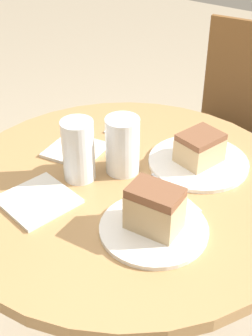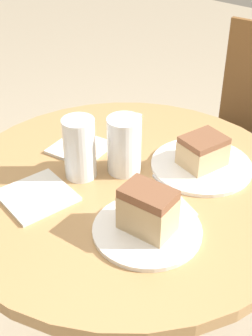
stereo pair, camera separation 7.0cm
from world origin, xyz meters
name	(u,v)px [view 2 (the right image)]	position (x,y,z in m)	size (l,w,h in m)	color
table	(126,247)	(0.00, 0.00, 0.55)	(0.83, 0.83, 0.75)	tan
chair	(252,144)	(-0.05, 0.81, 0.46)	(0.45, 0.46, 0.88)	brown
plate_near	(147,230)	(0.14, -0.10, 0.76)	(0.22, 0.22, 0.01)	white
plate_far	(201,165)	(0.10, 0.17, 0.76)	(0.25, 0.25, 0.01)	white
cake_slice_near	(148,210)	(0.14, -0.10, 0.81)	(0.11, 0.08, 0.10)	tan
cake_slice_far	(203,151)	(0.10, 0.17, 0.80)	(0.11, 0.12, 0.07)	tan
glass_lemonade	(124,148)	(-0.04, 0.04, 0.82)	(0.08, 0.08, 0.14)	beige
glass_water	(80,150)	(-0.10, -0.05, 0.82)	(0.07, 0.07, 0.15)	silver
napkin_stack	(37,196)	(-0.12, -0.17, 0.76)	(0.17, 0.17, 0.01)	silver
fork	(174,194)	(0.11, 0.03, 0.76)	(0.16, 0.09, 0.00)	silver
spoon	(127,123)	(-0.18, 0.21, 0.76)	(0.03, 0.13, 0.00)	silver
napkin_side	(80,148)	(-0.18, 0.03, 0.76)	(0.15, 0.15, 0.01)	silver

